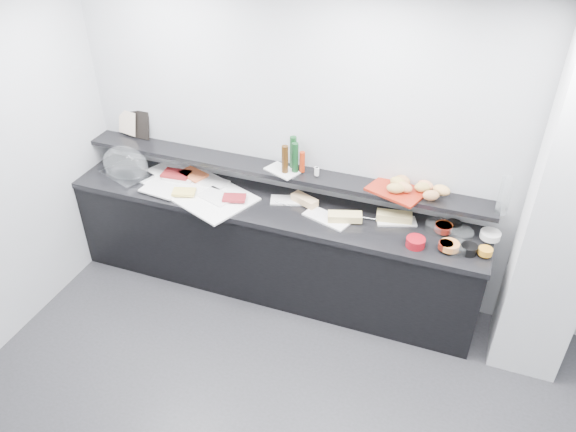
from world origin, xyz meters
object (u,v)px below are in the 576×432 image
(cloche_base, at_px, (126,175))
(carafe, at_px, (505,196))
(framed_print, at_px, (138,124))
(sandwich_plate_mid, at_px, (327,218))
(condiment_tray, at_px, (282,171))
(bread_tray, at_px, (397,191))

(cloche_base, height_order, carafe, carafe)
(cloche_base, distance_m, framed_print, 0.48)
(cloche_base, xyz_separation_m, framed_print, (-0.02, 0.32, 0.36))
(sandwich_plate_mid, xyz_separation_m, framed_print, (-1.92, 0.33, 0.37))
(framed_print, relative_size, carafe, 0.87)
(condiment_tray, bearing_deg, cloche_base, -150.05)
(framed_print, height_order, bread_tray, framed_print)
(cloche_base, relative_size, sandwich_plate_mid, 1.15)
(cloche_base, height_order, condiment_tray, condiment_tray)
(sandwich_plate_mid, bearing_deg, carafe, 26.87)
(bread_tray, bearing_deg, sandwich_plate_mid, -137.56)
(cloche_base, bearing_deg, carafe, 24.47)
(sandwich_plate_mid, height_order, carafe, carafe)
(cloche_base, bearing_deg, sandwich_plate_mid, 20.98)
(sandwich_plate_mid, relative_size, condiment_tray, 1.39)
(sandwich_plate_mid, bearing_deg, bread_tray, 41.05)
(condiment_tray, xyz_separation_m, bread_tray, (0.96, 0.02, 0.00))
(cloche_base, xyz_separation_m, bread_tray, (2.41, 0.20, 0.24))
(carafe, bearing_deg, sandwich_plate_mid, -171.68)
(framed_print, relative_size, condiment_tray, 0.94)
(cloche_base, height_order, bread_tray, bread_tray)
(condiment_tray, height_order, carafe, carafe)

